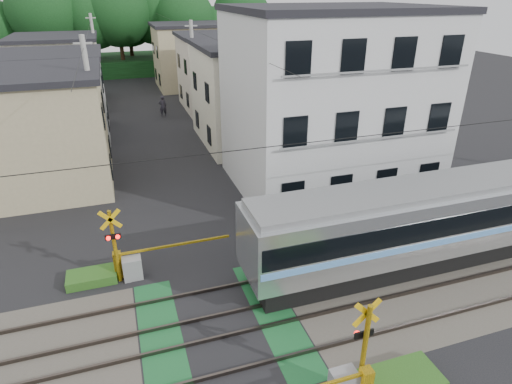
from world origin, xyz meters
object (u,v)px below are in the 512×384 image
object	(u,v)px
crossing_signal_far	(129,262)
pedestrian	(163,106)
apartment_block	(330,101)
crossing_signal_near	(348,379)

from	to	relation	value
crossing_signal_far	pedestrian	distance (m)	23.07
crossing_signal_far	apartment_block	distance (m)	13.14
crossing_signal_near	apartment_block	world-z (taller)	apartment_block
crossing_signal_near	crossing_signal_far	world-z (taller)	same
crossing_signal_near	crossing_signal_far	distance (m)	8.95
apartment_block	pedestrian	bearing A→B (deg)	112.49
crossing_signal_far	apartment_block	xyz separation A→B (m)	(11.09, 5.84, 3.94)
apartment_block	pedestrian	size ratio (longest dim) A/B	5.68
crossing_signal_far	pedestrian	bearing A→B (deg)	79.75
pedestrian	crossing_signal_near	bearing A→B (deg)	88.81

